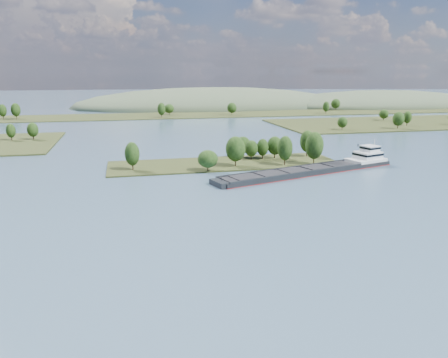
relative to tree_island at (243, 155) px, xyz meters
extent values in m
plane|color=#3C5468|center=(-7.84, -58.30, -4.04)|extent=(1800.00, 1800.00, 0.00)
cube|color=#293115|center=(-7.84, 1.70, -4.04)|extent=(100.00, 30.00, 1.20)
cylinder|color=black|center=(16.33, -8.43, -1.37)|extent=(0.50, 0.50, 4.13)
ellipsoid|color=black|center=(16.33, -8.43, 3.88)|extent=(6.40, 6.40, 10.62)
cylinder|color=black|center=(3.88, 13.91, -1.87)|extent=(0.50, 0.50, 3.14)
ellipsoid|color=black|center=(3.88, 13.91, 2.12)|extent=(7.29, 7.29, 8.07)
cylinder|color=black|center=(-4.73, -5.66, -1.36)|extent=(0.50, 0.50, 4.16)
ellipsoid|color=black|center=(-4.73, -5.66, 3.92)|extent=(8.44, 8.44, 10.69)
cylinder|color=black|center=(5.70, 6.11, -1.98)|extent=(0.50, 0.50, 2.93)
ellipsoid|color=black|center=(5.70, 6.11, 1.75)|extent=(5.99, 5.99, 7.53)
cylinder|color=black|center=(-17.84, -12.06, -2.05)|extent=(0.50, 0.50, 2.77)
ellipsoid|color=black|center=(-17.84, -12.06, 1.47)|extent=(8.26, 8.26, 7.13)
cylinder|color=black|center=(-47.35, -3.61, -1.55)|extent=(0.50, 0.50, 3.77)
ellipsoid|color=black|center=(-47.35, -3.61, 3.24)|extent=(6.00, 6.00, 9.69)
cylinder|color=black|center=(11.18, 6.48, -1.91)|extent=(0.50, 0.50, 3.06)
ellipsoid|color=black|center=(11.18, 6.48, 1.98)|extent=(5.45, 5.45, 7.87)
cylinder|color=black|center=(33.52, 8.10, -1.42)|extent=(0.50, 0.50, 4.04)
ellipsoid|color=black|center=(33.52, 8.10, 3.72)|extent=(6.75, 6.75, 10.40)
cylinder|color=black|center=(29.23, -9.54, -1.13)|extent=(0.50, 0.50, 4.61)
ellipsoid|color=black|center=(29.23, -9.54, 4.73)|extent=(7.81, 7.81, 11.86)
cylinder|color=black|center=(17.24, 7.12, -1.77)|extent=(0.50, 0.50, 3.33)
ellipsoid|color=black|center=(17.24, 7.12, 2.46)|extent=(6.91, 6.91, 8.57)
cylinder|color=black|center=(-102.06, 91.24, -1.61)|extent=(0.50, 0.50, 3.26)
ellipsoid|color=black|center=(-102.06, 91.24, 2.54)|extent=(6.50, 6.50, 8.39)
cylinder|color=black|center=(-113.78, 90.78, -1.65)|extent=(0.50, 0.50, 3.18)
ellipsoid|color=black|center=(-113.78, 90.78, 2.39)|extent=(5.32, 5.32, 8.18)
cylinder|color=black|center=(95.50, 91.39, -1.79)|extent=(0.50, 0.50, 2.89)
ellipsoid|color=black|center=(95.50, 91.39, 1.89)|extent=(6.75, 6.75, 7.44)
cylinder|color=black|center=(136.35, 88.37, -1.33)|extent=(0.50, 0.50, 3.82)
ellipsoid|color=black|center=(136.35, 88.37, 3.53)|extent=(8.15, 8.15, 9.83)
cylinder|color=black|center=(153.11, 101.92, -1.49)|extent=(0.50, 0.50, 3.50)
ellipsoid|color=black|center=(153.11, 101.92, 2.96)|extent=(6.04, 6.04, 9.00)
cylinder|color=black|center=(156.14, 136.93, -1.77)|extent=(0.50, 0.50, 2.93)
ellipsoid|color=black|center=(156.14, 136.93, 1.96)|extent=(7.66, 7.66, 7.54)
cube|color=#293115|center=(-7.84, 221.70, -4.04)|extent=(900.00, 60.00, 1.20)
cylinder|color=black|center=(-148.88, 220.50, -1.42)|extent=(0.50, 0.50, 4.05)
ellipsoid|color=black|center=(-148.88, 220.50, 3.73)|extent=(6.73, 6.73, 10.41)
cylinder|color=black|center=(136.96, 202.74, -1.54)|extent=(0.50, 0.50, 3.81)
ellipsoid|color=black|center=(136.96, 202.74, 3.30)|extent=(6.13, 6.13, 9.79)
cylinder|color=black|center=(-8.72, 225.03, -1.81)|extent=(0.50, 0.50, 3.25)
ellipsoid|color=black|center=(-8.72, 225.03, 2.32)|extent=(9.08, 9.08, 8.36)
cylinder|color=black|center=(163.67, 235.97, -1.52)|extent=(0.50, 0.50, 3.84)
ellipsoid|color=black|center=(163.67, 235.97, 3.36)|extent=(9.39, 9.39, 9.88)
cylinder|color=black|center=(-137.75, 216.81, -1.25)|extent=(0.50, 0.50, 4.38)
ellipsoid|color=black|center=(-137.75, 216.81, 4.32)|extent=(7.81, 7.81, 11.27)
cylinder|color=black|center=(47.26, 210.49, -1.59)|extent=(0.50, 0.50, 3.71)
ellipsoid|color=black|center=(47.26, 210.49, 3.13)|extent=(8.77, 8.77, 9.53)
cylinder|color=black|center=(-17.60, 202.64, -1.35)|extent=(0.50, 0.50, 4.18)
ellipsoid|color=black|center=(-17.60, 202.64, 3.97)|extent=(6.90, 6.90, 10.76)
ellipsoid|color=#3E4D35|center=(252.16, 291.70, -4.04)|extent=(260.00, 140.00, 36.00)
ellipsoid|color=#3E4D35|center=(52.16, 321.70, -4.04)|extent=(320.00, 160.00, 44.00)
cube|color=black|center=(21.53, -22.52, -3.53)|extent=(81.46, 33.78, 2.26)
cube|color=maroon|center=(21.53, -22.52, -3.99)|extent=(81.72, 34.03, 0.26)
cube|color=black|center=(12.22, -20.11, -2.09)|extent=(60.93, 18.97, 0.82)
cube|color=black|center=(15.15, -29.73, -2.09)|extent=(60.93, 18.97, 0.82)
cube|color=black|center=(13.69, -24.92, -2.25)|extent=(61.55, 26.80, 0.31)
cube|color=black|center=(-7.89, -31.51, -1.94)|extent=(11.28, 10.74, 0.36)
cube|color=black|center=(2.90, -28.21, -1.94)|extent=(11.28, 10.74, 0.36)
cube|color=black|center=(13.69, -24.92, -1.94)|extent=(11.28, 10.74, 0.36)
cube|color=black|center=(24.47, -21.62, -1.94)|extent=(11.28, 10.74, 0.36)
cube|color=black|center=(35.26, -18.33, -1.94)|extent=(11.28, 10.74, 0.36)
cube|color=black|center=(-18.19, -34.66, -3.12)|extent=(5.64, 9.73, 2.05)
cylinder|color=black|center=(-17.21, -34.36, -1.68)|extent=(0.31, 0.31, 2.26)
cube|color=silver|center=(51.94, -13.23, -1.78)|extent=(18.57, 14.21, 1.23)
cube|color=silver|center=(52.92, -12.93, 0.27)|extent=(12.21, 10.84, 3.08)
cube|color=black|center=(52.92, -12.93, 0.68)|extent=(12.46, 11.10, 0.92)
cube|color=silver|center=(53.90, -12.64, 2.93)|extent=(7.68, 7.68, 2.26)
cube|color=black|center=(53.90, -12.64, 3.34)|extent=(7.94, 7.94, 0.82)
cube|color=silver|center=(53.90, -12.64, 4.16)|extent=(8.19, 8.19, 0.21)
cylinder|color=silver|center=(56.35, -11.89, 5.40)|extent=(0.26, 0.26, 2.67)
cylinder|color=black|center=(49.08, -10.89, 4.37)|extent=(0.64, 0.64, 1.23)
camera|label=1|loc=(-49.87, -181.00, 35.62)|focal=35.00mm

